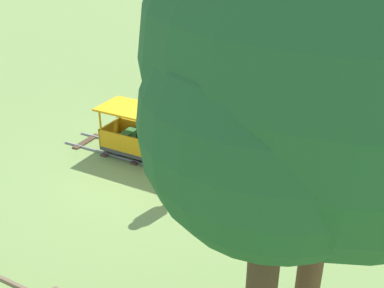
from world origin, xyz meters
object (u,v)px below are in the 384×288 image
object	(u,v)px
oak_tree_far	(341,58)
park_bench	(312,109)
locomotive	(234,157)
conductor_person	(179,148)
passenger_car	(150,140)
oak_tree_distant	(276,129)

from	to	relation	value
oak_tree_far	park_bench	bearing A→B (deg)	-166.10
locomotive	park_bench	xyz separation A→B (m)	(-3.02, 0.57, -0.07)
locomotive	park_bench	distance (m)	3.08
locomotive	conductor_person	size ratio (longest dim) A/B	0.89
passenger_car	oak_tree_distant	xyz separation A→B (m)	(4.03, 3.69, 2.68)
oak_tree_far	oak_tree_distant	size ratio (longest dim) A/B	1.20
oak_tree_distant	passenger_car	bearing A→B (deg)	-137.49
conductor_person	oak_tree_far	size ratio (longest dim) A/B	0.33
oak_tree_far	oak_tree_distant	world-z (taller)	oak_tree_far
oak_tree_far	locomotive	bearing A→B (deg)	-147.96
park_bench	oak_tree_distant	world-z (taller)	oak_tree_distant
oak_tree_distant	conductor_person	bearing A→B (deg)	-141.00
oak_tree_distant	park_bench	bearing A→B (deg)	-169.05
passenger_car	oak_tree_distant	bearing A→B (deg)	42.51
passenger_car	conductor_person	xyz separation A→B (m)	(0.94, 1.19, 0.53)
park_bench	passenger_car	bearing A→B (deg)	-37.61
oak_tree_far	oak_tree_distant	xyz separation A→B (m)	(0.54, -0.25, -0.37)
locomotive	park_bench	size ratio (longest dim) A/B	1.07
conductor_person	oak_tree_far	bearing A→B (deg)	47.14
locomotive	park_bench	bearing A→B (deg)	169.26
conductor_person	passenger_car	bearing A→B (deg)	-128.30
park_bench	oak_tree_distant	distance (m)	7.67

